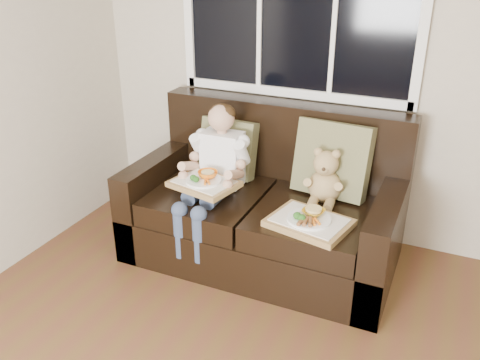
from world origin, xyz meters
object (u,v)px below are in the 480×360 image
at_px(tray_left, 204,182).
at_px(tray_right, 309,221).
at_px(child, 216,164).
at_px(teddy_bear, 325,180).
at_px(loveseat, 266,211).

height_order(tray_left, tray_right, tray_left).
relative_size(child, teddy_bear, 2.36).
distance_m(teddy_bear, tray_right, 0.35).
relative_size(child, tray_left, 1.93).
bearing_deg(tray_left, tray_right, 8.81).
bearing_deg(teddy_bear, loveseat, 178.62).
bearing_deg(tray_right, teddy_bear, 104.12).
bearing_deg(tray_left, loveseat, 53.14).
height_order(child, teddy_bear, child).
bearing_deg(child, tray_left, -91.94).
relative_size(tray_left, tray_right, 0.88).
xyz_separation_m(child, tray_left, (-0.00, -0.15, -0.07)).
height_order(child, tray_right, child).
xyz_separation_m(loveseat, tray_left, (-0.31, -0.27, 0.27)).
xyz_separation_m(child, tray_right, (0.69, -0.19, -0.16)).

